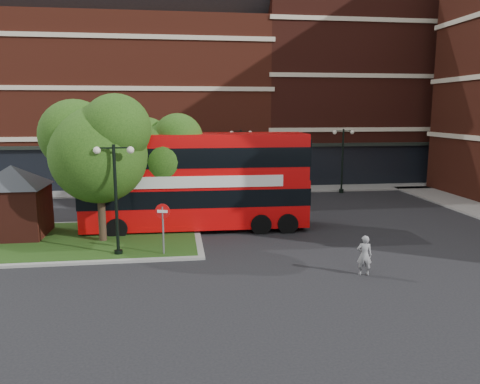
{
  "coord_description": "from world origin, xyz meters",
  "views": [
    {
      "loc": [
        -2.86,
        -20.37,
        6.46
      ],
      "look_at": [
        0.58,
        4.69,
        2.0
      ],
      "focal_mm": 35.0,
      "sensor_mm": 36.0,
      "label": 1
    }
  ],
  "objects": [
    {
      "name": "tree_island_east",
      "position": [
        -3.58,
        5.06,
        4.24
      ],
      "size": [
        4.46,
        3.9,
        6.29
      ],
      "color": "#2D2116",
      "rests_on": "ground"
    },
    {
      "name": "kiosk",
      "position": [
        -11.0,
        4.0,
        2.32
      ],
      "size": [
        6.51,
        6.51,
        3.6
      ],
      "color": "#471911",
      "rests_on": "traffic_island"
    },
    {
      "name": "terrace_far_left",
      "position": [
        -8.0,
        24.0,
        7.0
      ],
      "size": [
        26.0,
        12.0,
        14.0
      ],
      "primitive_type": "cube",
      "color": "maroon",
      "rests_on": "ground"
    },
    {
      "name": "car_white",
      "position": [
        3.31,
        16.0,
        0.68
      ],
      "size": [
        4.13,
        1.45,
        1.36
      ],
      "primitive_type": "imported",
      "rotation": [
        0.0,
        0.0,
        1.57
      ],
      "color": "silver",
      "rests_on": "ground"
    },
    {
      "name": "lamp_far_right",
      "position": [
        10.0,
        14.5,
        2.83
      ],
      "size": [
        1.72,
        0.36,
        5.0
      ],
      "color": "black",
      "rests_on": "ground"
    },
    {
      "name": "woman",
      "position": [
        4.41,
        -3.5,
        0.8
      ],
      "size": [
        0.66,
        0.52,
        1.61
      ],
      "primitive_type": "imported",
      "rotation": [
        0.0,
        0.0,
        2.89
      ],
      "color": "gray",
      "rests_on": "ground"
    },
    {
      "name": "lamp_far_left",
      "position": [
        2.0,
        14.5,
        2.83
      ],
      "size": [
        1.72,
        0.36,
        5.0
      ],
      "color": "black",
      "rests_on": "ground"
    },
    {
      "name": "terrace_far_right",
      "position": [
        14.0,
        24.0,
        8.0
      ],
      "size": [
        18.0,
        12.0,
        16.0
      ],
      "primitive_type": "cube",
      "color": "#471911",
      "rests_on": "ground"
    },
    {
      "name": "car_silver",
      "position": [
        -2.86,
        14.5,
        0.65
      ],
      "size": [
        3.84,
        1.64,
        1.29
      ],
      "primitive_type": "imported",
      "rotation": [
        0.0,
        0.0,
        1.6
      ],
      "color": "#B1B4B9",
      "rests_on": "ground"
    },
    {
      "name": "bus",
      "position": [
        -1.83,
        4.61,
        3.0
      ],
      "size": [
        12.02,
        2.94,
        4.57
      ],
      "rotation": [
        0.0,
        0.0,
        -0.02
      ],
      "color": "red",
      "rests_on": "ground"
    },
    {
      "name": "tree_island_west",
      "position": [
        -6.6,
        2.58,
        4.79
      ],
      "size": [
        5.4,
        4.71,
        7.21
      ],
      "color": "#2D2116",
      "rests_on": "ground"
    },
    {
      "name": "lamp_island",
      "position": [
        -5.5,
        0.2,
        2.83
      ],
      "size": [
        1.72,
        0.36,
        5.0
      ],
      "color": "black",
      "rests_on": "ground"
    },
    {
      "name": "ground",
      "position": [
        0.0,
        0.0,
        0.0
      ],
      "size": [
        120.0,
        120.0,
        0.0
      ],
      "primitive_type": "plane",
      "color": "black",
      "rests_on": "ground"
    },
    {
      "name": "no_entry_sign",
      "position": [
        -3.5,
        -0.1,
        1.72
      ],
      "size": [
        0.65,
        0.23,
        2.41
      ],
      "rotation": [
        0.0,
        0.0,
        -0.28
      ],
      "color": "slate",
      "rests_on": "ground"
    },
    {
      "name": "pavement_far",
      "position": [
        0.0,
        16.5,
        0.06
      ],
      "size": [
        44.0,
        3.0,
        0.12
      ],
      "primitive_type": "cube",
      "color": "slate",
      "rests_on": "ground"
    },
    {
      "name": "traffic_island",
      "position": [
        -8.0,
        3.0,
        0.07
      ],
      "size": [
        12.6,
        7.6,
        0.15
      ],
      "color": "gray",
      "rests_on": "ground"
    }
  ]
}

